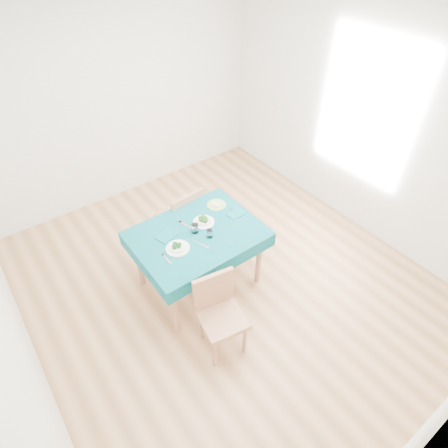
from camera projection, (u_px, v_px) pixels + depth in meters
room_shell at (224, 183)px, 3.39m from camera, size 4.02×4.52×2.73m
table at (199, 259)px, 4.01m from camera, size 1.27×0.96×0.76m
chair_near at (222, 315)px, 3.35m from camera, size 0.46×0.49×0.98m
chair_far at (179, 208)px, 4.38m from camera, size 0.48×0.52×1.10m
bowl_near at (178, 246)px, 3.57m from camera, size 0.23×0.23×0.07m
bowl_far at (204, 220)px, 3.86m from camera, size 0.22×0.22×0.07m
fork_near at (167, 259)px, 3.49m from camera, size 0.02×0.16×0.00m
knife_near at (201, 245)px, 3.63m from camera, size 0.08×0.18×0.00m
fork_far at (186, 225)px, 3.84m from camera, size 0.07×0.20×0.00m
knife_far at (234, 214)px, 3.97m from camera, size 0.11×0.22×0.00m
napkin_near at (167, 236)px, 3.72m from camera, size 0.23×0.19×0.01m
napkin_far at (236, 214)px, 3.97m from camera, size 0.19×0.14×0.01m
tumbler_center at (195, 228)px, 3.74m from camera, size 0.07×0.07×0.09m
tumbler_side at (210, 233)px, 3.69m from camera, size 0.06×0.06×0.08m
side_plate at (217, 205)px, 4.09m from camera, size 0.21×0.21×0.01m
bread_slice at (217, 204)px, 4.08m from camera, size 0.12×0.12×0.01m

